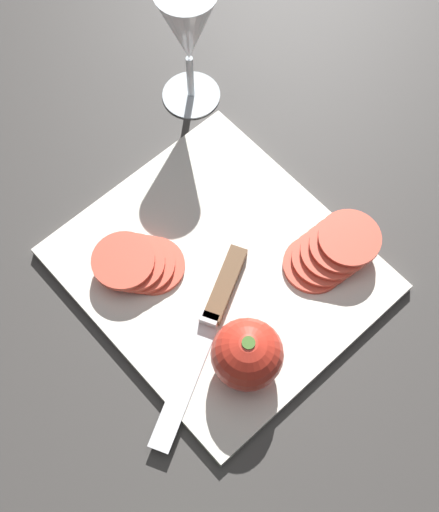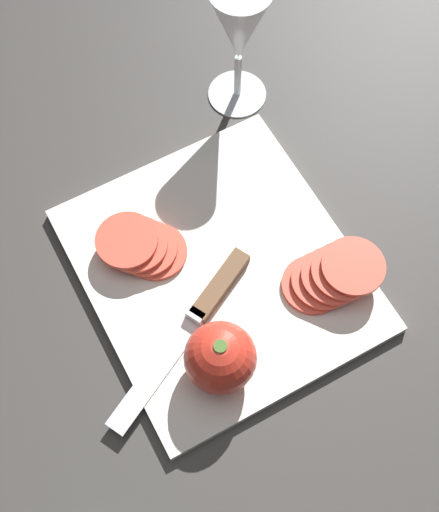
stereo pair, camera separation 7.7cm
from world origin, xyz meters
The scene contains 7 objects.
ground_plane centered at (0.00, 0.00, 0.00)m, with size 3.00×3.00×0.00m, color #383533.
cutting_board centered at (0.02, -0.03, 0.01)m, with size 0.32×0.29×0.01m.
wine_glass centered at (0.23, -0.17, 0.12)m, with size 0.07×0.07×0.18m.
whole_tomato centered at (-0.08, 0.03, 0.05)m, with size 0.07×0.07×0.08m.
knife centered at (-0.01, 0.01, 0.02)m, with size 0.13×0.22×0.01m.
tomato_slice_stack_near centered at (0.08, 0.04, 0.03)m, with size 0.09×0.10×0.03m.
tomato_slice_stack_far centered at (-0.05, -0.13, 0.03)m, with size 0.08×0.11×0.03m.
Camera 1 is at (-0.22, 0.19, 0.74)m, focal length 50.00 mm.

